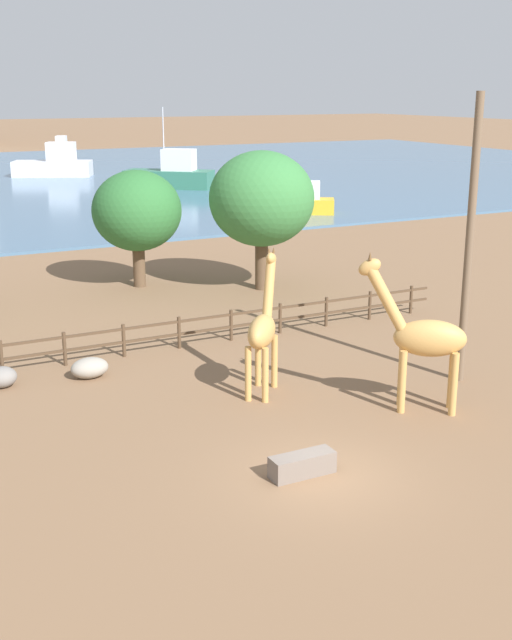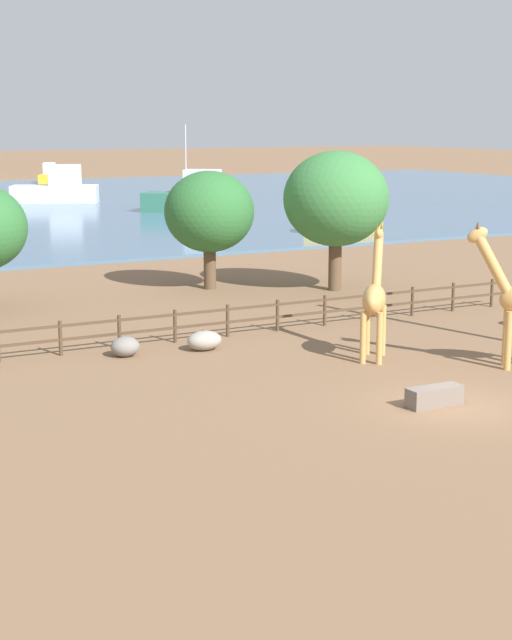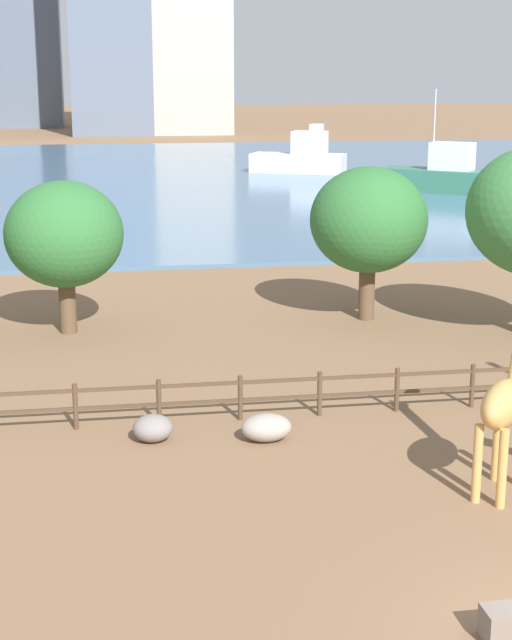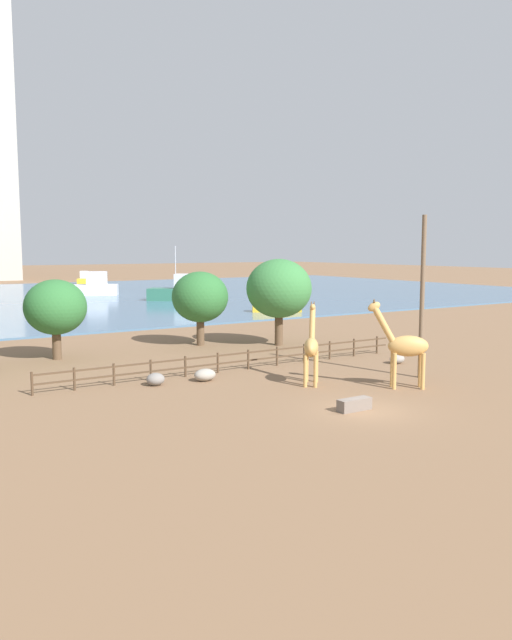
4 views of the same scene
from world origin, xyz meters
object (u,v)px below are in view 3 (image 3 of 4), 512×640
at_px(boulder_small, 266,428).
at_px(tree_left_large, 369,221).
at_px(boat_sailboat, 316,139).
at_px(boat_ferry, 441,175).
at_px(boulder_by_pole, 153,428).
at_px(tree_center_broad, 64,235).
at_px(giraffe_companion, 505,401).
at_px(boat_tug, 301,158).

height_order(boulder_small, tree_left_large, tree_left_large).
bearing_deg(boat_sailboat, boat_ferry, 21.72).
distance_m(boulder_by_pole, boulder_small, 3.02).
bearing_deg(boulder_small, boat_sailboat, 76.65).
bearing_deg(tree_center_broad, boulder_by_pole, -78.15).
bearing_deg(boulder_by_pole, tree_center_broad, 101.85).
distance_m(tree_left_large, boat_ferry, 42.31).
relative_size(tree_center_broad, boat_sailboat, 0.85).
bearing_deg(giraffe_companion, boat_ferry, 22.10).
relative_size(tree_left_large, tree_center_broad, 1.06).
bearing_deg(boat_sailboat, tree_center_broad, 4.42).
relative_size(boulder_by_pole, boulder_small, 0.79).
relative_size(tree_left_large, boat_sailboat, 0.89).
bearing_deg(boulder_by_pole, giraffe_companion, -29.86).
distance_m(giraffe_companion, boat_tug, 72.98).
bearing_deg(giraffe_companion, boulder_by_pole, 100.45).
relative_size(tree_left_large, boat_tug, 0.64).
bearing_deg(boulder_small, boat_tug, 77.49).
xyz_separation_m(tree_left_large, boat_ferry, (16.85, 38.74, -2.41)).
relative_size(boulder_small, boat_sailboat, 0.20).
bearing_deg(boat_tug, boat_sailboat, -80.41).
height_order(tree_left_large, tree_center_broad, tree_left_large).
distance_m(tree_left_large, tree_center_broad, 11.66).
height_order(giraffe_companion, boat_tug, giraffe_companion).
bearing_deg(boat_sailboat, boulder_by_pole, 7.76).
xyz_separation_m(giraffe_companion, boulder_by_pole, (-7.86, 4.51, -1.85)).
bearing_deg(tree_center_broad, giraffe_companion, -57.63).
height_order(boulder_small, tree_center_broad, tree_center_broad).
bearing_deg(boulder_small, boat_ferry, 65.77).
xyz_separation_m(tree_left_large, tree_center_broad, (-11.65, -0.22, -0.22)).
bearing_deg(boat_tug, tree_center_broad, 94.47).
height_order(giraffe_companion, boat_sailboat, giraffe_companion).
bearing_deg(giraffe_companion, boat_tug, 32.22).
relative_size(giraffe_companion, boulder_small, 3.54).
relative_size(boulder_by_pole, tree_center_broad, 0.19).
distance_m(tree_center_broad, boat_tug, 59.67).
distance_m(boulder_small, tree_left_large, 14.36).
distance_m(tree_left_large, boat_sailboat, 90.27).
bearing_deg(boat_ferry, tree_left_large, 105.28).
bearing_deg(boat_sailboat, boulder_small, 9.42).
height_order(boulder_by_pole, tree_left_large, tree_left_large).
relative_size(boulder_small, boat_ferry, 0.15).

